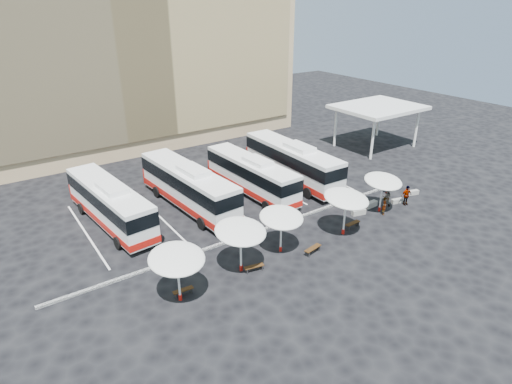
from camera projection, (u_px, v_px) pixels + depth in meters
ground at (267, 233)px, 34.30m from camera, size 120.00×120.00×0.00m
sandstone_building at (117, 38)px, 52.91m from camera, size 42.00×18.25×29.60m
service_canopy at (378, 108)px, 52.17m from camera, size 10.00×8.00×5.20m
curb_divider at (263, 229)px, 34.64m from camera, size 34.00×0.25×0.15m
bay_lines at (217, 198)px, 40.28m from camera, size 24.15×12.00×0.01m
bus_0 at (110, 203)px, 34.81m from camera, size 3.75×12.29×3.84m
bus_1 at (188, 186)px, 37.71m from camera, size 3.64×12.93×4.05m
bus_2 at (251, 174)px, 40.50m from camera, size 3.10×11.92×3.75m
bus_3 at (292, 161)px, 43.22m from camera, size 3.25×13.03×4.12m
sunshade_0 at (177, 259)px, 25.41m from camera, size 3.80×3.84×3.58m
sunshade_1 at (240, 231)px, 28.27m from camera, size 4.08×4.11×3.64m
sunshade_2 at (281, 217)px, 30.63m from camera, size 3.63×3.67×3.33m
sunshade_3 at (346, 199)px, 32.84m from camera, size 4.40×4.43×3.66m
sunshade_4 at (383, 181)px, 36.58m from camera, size 3.71×3.74×3.37m
wood_bench_0 at (183, 291)px, 26.99m from camera, size 1.35×0.44×0.41m
wood_bench_1 at (254, 267)px, 29.33m from camera, size 1.45×0.63×0.43m
wood_bench_2 at (313, 249)px, 31.38m from camera, size 1.60×0.69×0.48m
wood_bench_3 at (353, 224)px, 34.89m from camera, size 1.50×0.47×0.45m
conc_bench_0 at (359, 212)px, 37.05m from camera, size 1.34×0.70×0.48m
conc_bench_1 at (371, 204)px, 38.38m from camera, size 1.36×0.51×0.50m
conc_bench_2 at (397, 201)px, 39.18m from camera, size 1.13×0.61×0.40m
conc_bench_3 at (413, 192)px, 40.84m from camera, size 1.18×0.66×0.42m
passenger_0 at (385, 206)px, 36.87m from camera, size 0.70×0.68×1.62m
passenger_1 at (387, 197)px, 38.42m from camera, size 1.00×1.03×1.67m
passenger_2 at (407, 195)px, 38.51m from camera, size 1.17×0.68×1.87m
passenger_3 at (388, 185)px, 40.88m from camera, size 1.21×0.84×1.71m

